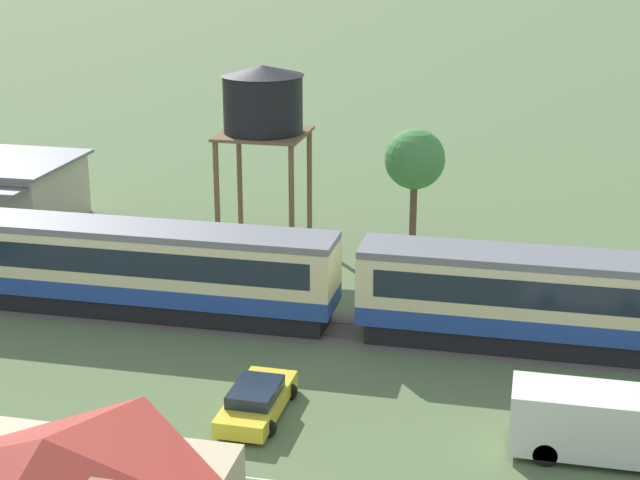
{
  "coord_description": "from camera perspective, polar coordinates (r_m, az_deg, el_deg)",
  "views": [
    {
      "loc": [
        -11.99,
        -37.61,
        16.84
      ],
      "look_at": [
        -21.22,
        3.43,
        2.97
      ],
      "focal_mm": 55.0,
      "sensor_mm": 36.0,
      "label": 1
    }
  ],
  "objects": [
    {
      "name": "yard_tree_0",
      "position": [
        51.51,
        5.54,
        4.66
      ],
      "size": [
        3.19,
        3.19,
        6.46
      ],
      "color": "brown",
      "rests_on": "ground_plane"
    },
    {
      "name": "passenger_train",
      "position": [
        41.27,
        2.0,
        -2.46
      ],
      "size": [
        79.09,
        2.9,
        4.05
      ],
      "color": "#234293",
      "rests_on": "ground_plane"
    },
    {
      "name": "delivery_truck_cream",
      "position": [
        33.62,
        15.92,
        -10.24
      ],
      "size": [
        5.96,
        2.11,
        2.32
      ],
      "color": "beige",
      "rests_on": "ground_plane"
    },
    {
      "name": "water_tower",
      "position": [
        50.09,
        -3.34,
        7.93
      ],
      "size": [
        4.4,
        4.4,
        9.83
      ],
      "color": "brown",
      "rests_on": "ground_plane"
    },
    {
      "name": "railway_track",
      "position": [
        41.52,
        11.31,
        -6.04
      ],
      "size": [
        141.82,
        3.6,
        0.04
      ],
      "color": "#665B51",
      "rests_on": "ground_plane"
    },
    {
      "name": "parked_car_yellow",
      "position": [
        35.21,
        -3.72,
        -9.3
      ],
      "size": [
        2.27,
        4.54,
        1.2
      ],
      "rotation": [
        0.0,
        0.0,
        1.55
      ],
      "color": "yellow",
      "rests_on": "ground_plane"
    }
  ]
}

